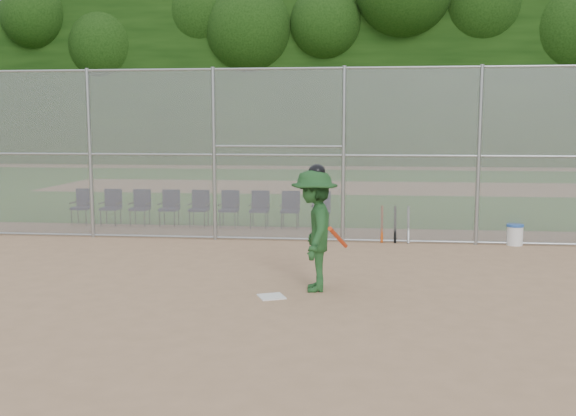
# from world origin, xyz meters

# --- Properties ---
(ground) EXTENTS (100.00, 100.00, 0.00)m
(ground) POSITION_xyz_m (0.00, 0.00, 0.00)
(ground) COLOR tan
(ground) RESTS_ON ground
(grass_strip) EXTENTS (100.00, 100.00, 0.00)m
(grass_strip) POSITION_xyz_m (0.00, 18.00, 0.01)
(grass_strip) COLOR #285C1B
(grass_strip) RESTS_ON ground
(dirt_patch_far) EXTENTS (24.00, 24.00, 0.00)m
(dirt_patch_far) POSITION_xyz_m (0.00, 18.00, 0.01)
(dirt_patch_far) COLOR #A87F5D
(dirt_patch_far) RESTS_ON ground
(backstop_fence) EXTENTS (16.09, 0.09, 4.00)m
(backstop_fence) POSITION_xyz_m (0.00, 5.00, 2.07)
(backstop_fence) COLOR gray
(backstop_fence) RESTS_ON ground
(treeline) EXTENTS (81.00, 60.00, 11.00)m
(treeline) POSITION_xyz_m (0.00, 20.00, 5.50)
(treeline) COLOR black
(treeline) RESTS_ON ground
(home_plate) EXTENTS (0.51, 0.51, 0.02)m
(home_plate) POSITION_xyz_m (0.00, 0.07, 0.01)
(home_plate) COLOR white
(home_plate) RESTS_ON ground
(batter_at_plate) EXTENTS (0.96, 1.45, 2.07)m
(batter_at_plate) POSITION_xyz_m (0.63, 0.58, 1.00)
(batter_at_plate) COLOR #1D4A21
(batter_at_plate) RESTS_ON ground
(water_cooler) EXTENTS (0.38, 0.38, 0.48)m
(water_cooler) POSITION_xyz_m (4.85, 5.02, 0.24)
(water_cooler) COLOR white
(water_cooler) RESTS_ON ground
(spare_bats) EXTENTS (0.66, 0.28, 0.85)m
(spare_bats) POSITION_xyz_m (2.20, 5.06, 0.42)
(spare_bats) COLOR #D84C14
(spare_bats) RESTS_ON ground
(chair_0) EXTENTS (0.54, 0.52, 0.96)m
(chair_0) POSITION_xyz_m (-6.10, 6.85, 0.48)
(chair_0) COLOR #0E1133
(chair_0) RESTS_ON ground
(chair_1) EXTENTS (0.54, 0.52, 0.96)m
(chair_1) POSITION_xyz_m (-5.29, 6.85, 0.48)
(chair_1) COLOR #0E1133
(chair_1) RESTS_ON ground
(chair_2) EXTENTS (0.54, 0.52, 0.96)m
(chair_2) POSITION_xyz_m (-4.48, 6.85, 0.48)
(chair_2) COLOR #0E1133
(chair_2) RESTS_ON ground
(chair_3) EXTENTS (0.54, 0.52, 0.96)m
(chair_3) POSITION_xyz_m (-3.66, 6.85, 0.48)
(chair_3) COLOR #0E1133
(chair_3) RESTS_ON ground
(chair_4) EXTENTS (0.54, 0.52, 0.96)m
(chair_4) POSITION_xyz_m (-2.85, 6.85, 0.48)
(chair_4) COLOR #0E1133
(chair_4) RESTS_ON ground
(chair_5) EXTENTS (0.54, 0.52, 0.96)m
(chair_5) POSITION_xyz_m (-2.04, 6.85, 0.48)
(chair_5) COLOR #0E1133
(chair_5) RESTS_ON ground
(chair_6) EXTENTS (0.54, 0.52, 0.96)m
(chair_6) POSITION_xyz_m (-1.23, 6.85, 0.48)
(chair_6) COLOR #0E1133
(chair_6) RESTS_ON ground
(chair_7) EXTENTS (0.54, 0.52, 0.96)m
(chair_7) POSITION_xyz_m (-0.42, 6.85, 0.48)
(chair_7) COLOR #0E1133
(chair_7) RESTS_ON ground
(chair_8) EXTENTS (0.54, 0.52, 0.96)m
(chair_8) POSITION_xyz_m (0.39, 6.85, 0.48)
(chair_8) COLOR #0E1133
(chair_8) RESTS_ON ground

